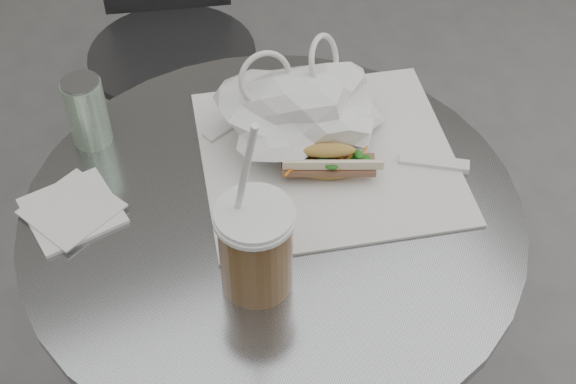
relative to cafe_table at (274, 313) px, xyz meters
name	(u,v)px	position (x,y,z in m)	size (l,w,h in m)	color
cafe_table	(274,313)	(0.00, 0.00, 0.00)	(0.76, 0.76, 0.74)	slate
chair_far	(177,87)	(0.09, 0.81, -0.13)	(0.41, 0.44, 0.75)	#313234
sandwich_paper	(327,156)	(0.13, 0.07, 0.28)	(0.40, 0.38, 0.00)	white
banh_mi	(327,162)	(0.11, 0.03, 0.31)	(0.19, 0.14, 0.06)	#AF8E42
iced_coffee	(256,247)	(-0.07, -0.11, 0.35)	(0.11, 0.11, 0.31)	brown
sunglasses	(335,114)	(0.18, 0.14, 0.29)	(0.10, 0.05, 0.05)	black
plastic_bag	(301,110)	(0.11, 0.12, 0.34)	(0.25, 0.19, 0.12)	white
napkin_stack	(72,210)	(-0.27, 0.12, 0.28)	(0.16, 0.16, 0.01)	white
drink_can	(87,111)	(-0.20, 0.27, 0.33)	(0.06, 0.06, 0.12)	#4E8756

